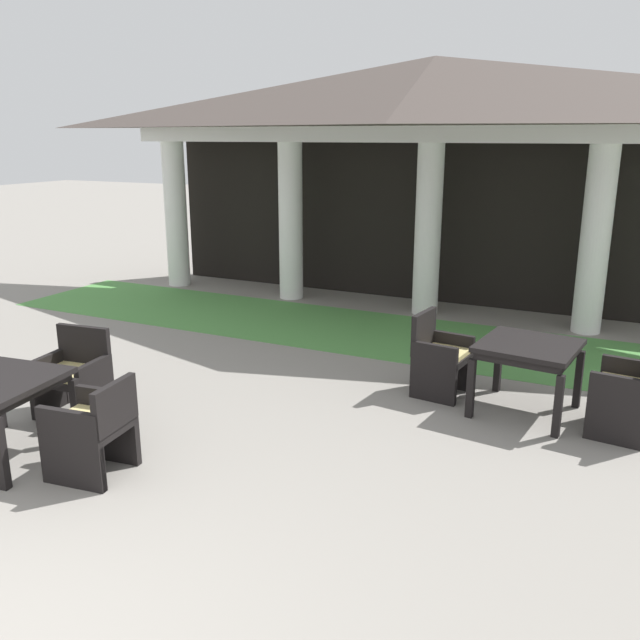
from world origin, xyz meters
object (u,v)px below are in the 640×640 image
at_px(patio_chair_near_foreground_east, 93,429).
at_px(patio_chair_near_foreground_north, 74,376).
at_px(patio_chair_mid_left_east, 627,392).
at_px(patio_table_mid_left, 528,353).
at_px(patio_chair_mid_left_west, 440,358).

distance_m(patio_chair_near_foreground_east, patio_chair_near_foreground_north, 1.40).
relative_size(patio_chair_near_foreground_east, patio_chair_mid_left_east, 0.93).
bearing_deg(patio_chair_near_foreground_east, patio_table_mid_left, -53.01).
height_order(patio_chair_near_foreground_east, patio_table_mid_left, patio_chair_near_foreground_east).
distance_m(patio_chair_near_foreground_east, patio_chair_mid_left_west, 3.63).
distance_m(patio_table_mid_left, patio_chair_mid_left_west, 0.96).
bearing_deg(patio_chair_near_foreground_north, patio_chair_mid_left_east, -166.17).
distance_m(patio_chair_near_foreground_north, patio_table_mid_left, 4.56).
relative_size(patio_chair_near_foreground_north, patio_chair_mid_left_east, 0.97).
bearing_deg(patio_chair_mid_left_east, patio_chair_near_foreground_east, 131.99).
distance_m(patio_chair_near_foreground_north, patio_chair_mid_left_east, 5.37).
height_order(patio_chair_mid_left_east, patio_chair_mid_left_west, patio_chair_mid_left_west).
relative_size(patio_chair_near_foreground_east, patio_table_mid_left, 0.82).
bearing_deg(patio_chair_mid_left_west, patio_chair_near_foreground_north, -49.28).
height_order(patio_chair_near_foreground_north, patio_chair_mid_left_east, patio_chair_mid_left_east).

